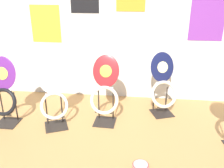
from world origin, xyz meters
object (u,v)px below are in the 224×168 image
(toilet_seat_display_crimson_swirl, at_px, (105,91))
(toilet_seat_display_purple_note, at_px, (3,93))
(toilet_seat_display_navy_moon, at_px, (163,88))
(toilet_seat_display_white_plain, at_px, (54,99))

(toilet_seat_display_crimson_swirl, bearing_deg, toilet_seat_display_purple_note, -171.54)
(toilet_seat_display_navy_moon, distance_m, toilet_seat_display_crimson_swirl, 0.83)
(toilet_seat_display_purple_note, xyz_separation_m, toilet_seat_display_crimson_swirl, (1.28, 0.19, 0.01))
(toilet_seat_display_purple_note, bearing_deg, toilet_seat_display_crimson_swirl, 8.46)
(toilet_seat_display_white_plain, xyz_separation_m, toilet_seat_display_navy_moon, (1.39, 0.51, 0.00))
(toilet_seat_display_white_plain, distance_m, toilet_seat_display_navy_moon, 1.48)
(toilet_seat_display_white_plain, bearing_deg, toilet_seat_display_purple_note, -179.97)
(toilet_seat_display_white_plain, relative_size, toilet_seat_display_purple_note, 0.92)
(toilet_seat_display_white_plain, bearing_deg, toilet_seat_display_navy_moon, 20.14)
(toilet_seat_display_navy_moon, relative_size, toilet_seat_display_crimson_swirl, 0.97)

